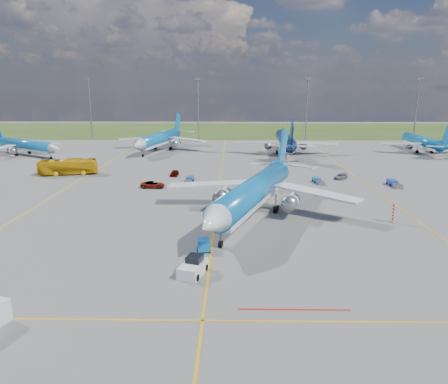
{
  "coord_description": "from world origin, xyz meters",
  "views": [
    {
      "loc": [
        2.39,
        -53.27,
        19.19
      ],
      "look_at": [
        1.3,
        10.04,
        4.0
      ],
      "focal_mm": 35.0,
      "sensor_mm": 36.0,
      "label": 1
    }
  ],
  "objects_px": {
    "service_car_b": "(153,185)",
    "baggage_tug_w": "(318,181)",
    "pushback_tug": "(193,267)",
    "bg_jet_n": "(285,153)",
    "bg_jet_ne": "(421,152)",
    "main_airliner": "(254,216)",
    "uld_container": "(204,245)",
    "service_car_a": "(174,173)",
    "service_car_c": "(341,176)",
    "baggage_tug_c": "(189,180)",
    "baggage_tug_e": "(394,184)",
    "apron_bus": "(68,167)",
    "bg_jet_nw": "(28,156)",
    "bg_jet_nnw": "(160,151)",
    "warning_post": "(394,213)"
  },
  "relations": [
    {
      "from": "service_car_b",
      "to": "baggage_tug_c",
      "type": "distance_m",
      "value": 8.46
    },
    {
      "from": "baggage_tug_c",
      "to": "baggage_tug_e",
      "type": "xyz_separation_m",
      "value": [
        41.21,
        -3.0,
        0.02
      ]
    },
    {
      "from": "pushback_tug",
      "to": "service_car_b",
      "type": "xyz_separation_m",
      "value": [
        -11.44,
        40.44,
        -0.11
      ]
    },
    {
      "from": "apron_bus",
      "to": "service_car_a",
      "type": "bearing_deg",
      "value": -105.78
    },
    {
      "from": "uld_container",
      "to": "service_car_c",
      "type": "xyz_separation_m",
      "value": [
        26.91,
        42.88,
        -0.14
      ]
    },
    {
      "from": "baggage_tug_e",
      "to": "uld_container",
      "type": "bearing_deg",
      "value": -137.04
    },
    {
      "from": "bg_jet_n",
      "to": "baggage_tug_c",
      "type": "distance_m",
      "value": 49.59
    },
    {
      "from": "service_car_c",
      "to": "baggage_tug_w",
      "type": "height_order",
      "value": "service_car_c"
    },
    {
      "from": "service_car_a",
      "to": "service_car_c",
      "type": "xyz_separation_m",
      "value": [
        36.29,
        -2.74,
        -0.07
      ]
    },
    {
      "from": "baggage_tug_e",
      "to": "bg_jet_ne",
      "type": "bearing_deg",
      "value": 59.93
    },
    {
      "from": "service_car_a",
      "to": "service_car_c",
      "type": "distance_m",
      "value": 36.4
    },
    {
      "from": "uld_container",
      "to": "pushback_tug",
      "type": "bearing_deg",
      "value": -102.35
    },
    {
      "from": "pushback_tug",
      "to": "baggage_tug_e",
      "type": "distance_m",
      "value": 56.09
    },
    {
      "from": "bg_jet_nw",
      "to": "baggage_tug_c",
      "type": "distance_m",
      "value": 61.69
    },
    {
      "from": "service_car_c",
      "to": "baggage_tug_e",
      "type": "bearing_deg",
      "value": 3.36
    },
    {
      "from": "pushback_tug",
      "to": "service_car_a",
      "type": "bearing_deg",
      "value": 116.36
    },
    {
      "from": "bg_jet_n",
      "to": "uld_container",
      "type": "height_order",
      "value": "bg_jet_n"
    },
    {
      "from": "main_airliner",
      "to": "service_car_a",
      "type": "relative_size",
      "value": 11.44
    },
    {
      "from": "bg_jet_ne",
      "to": "service_car_a",
      "type": "bearing_deg",
      "value": 28.98
    },
    {
      "from": "baggage_tug_w",
      "to": "baggage_tug_e",
      "type": "xyz_separation_m",
      "value": [
        14.61,
        -2.77,
        0.06
      ]
    },
    {
      "from": "bg_jet_n",
      "to": "bg_jet_ne",
      "type": "bearing_deg",
      "value": -175.04
    },
    {
      "from": "uld_container",
      "to": "baggage_tug_w",
      "type": "distance_m",
      "value": 44.02
    },
    {
      "from": "main_airliner",
      "to": "baggage_tug_w",
      "type": "distance_m",
      "value": 27.81
    },
    {
      "from": "service_car_b",
      "to": "service_car_c",
      "type": "height_order",
      "value": "service_car_b"
    },
    {
      "from": "main_airliner",
      "to": "pushback_tug",
      "type": "bearing_deg",
      "value": -90.01
    },
    {
      "from": "warning_post",
      "to": "bg_jet_nw",
      "type": "bearing_deg",
      "value": 142.73
    },
    {
      "from": "warning_post",
      "to": "baggage_tug_c",
      "type": "distance_m",
      "value": 42.25
    },
    {
      "from": "bg_jet_ne",
      "to": "apron_bus",
      "type": "relative_size",
      "value": 2.73
    },
    {
      "from": "baggage_tug_w",
      "to": "bg_jet_nnw",
      "type": "bearing_deg",
      "value": 121.76
    },
    {
      "from": "apron_bus",
      "to": "baggage_tug_c",
      "type": "xyz_separation_m",
      "value": [
        28.15,
        -7.95,
        -1.29
      ]
    },
    {
      "from": "service_car_c",
      "to": "warning_post",
      "type": "bearing_deg",
      "value": -48.11
    },
    {
      "from": "pushback_tug",
      "to": "service_car_b",
      "type": "height_order",
      "value": "pushback_tug"
    },
    {
      "from": "service_car_b",
      "to": "baggage_tug_c",
      "type": "xyz_separation_m",
      "value": [
        6.67,
        5.2,
        -0.15
      ]
    },
    {
      "from": "service_car_b",
      "to": "baggage_tug_w",
      "type": "relative_size",
      "value": 1.04
    },
    {
      "from": "apron_bus",
      "to": "service_car_b",
      "type": "xyz_separation_m",
      "value": [
        21.49,
        -13.15,
        -1.14
      ]
    },
    {
      "from": "bg_jet_nw",
      "to": "service_car_a",
      "type": "distance_m",
      "value": 54.63
    },
    {
      "from": "service_car_a",
      "to": "service_car_c",
      "type": "height_order",
      "value": "service_car_a"
    },
    {
      "from": "bg_jet_ne",
      "to": "baggage_tug_e",
      "type": "distance_m",
      "value": 54.48
    },
    {
      "from": "bg_jet_ne",
      "to": "baggage_tug_e",
      "type": "xyz_separation_m",
      "value": [
        -25.57,
        -48.11,
        0.53
      ]
    },
    {
      "from": "bg_jet_ne",
      "to": "service_car_c",
      "type": "bearing_deg",
      "value": 50.55
    },
    {
      "from": "main_airliner",
      "to": "baggage_tug_w",
      "type": "bearing_deg",
      "value": 78.17
    },
    {
      "from": "bg_jet_nw",
      "to": "baggage_tug_e",
      "type": "xyz_separation_m",
      "value": [
        91.48,
        -38.74,
        0.53
      ]
    },
    {
      "from": "bg_jet_nw",
      "to": "service_car_b",
      "type": "xyz_separation_m",
      "value": [
        43.61,
        -40.94,
        0.65
      ]
    },
    {
      "from": "bg_jet_nw",
      "to": "baggage_tug_e",
      "type": "relative_size",
      "value": 6.58
    },
    {
      "from": "bg_jet_nnw",
      "to": "service_car_c",
      "type": "bearing_deg",
      "value": -31.11
    },
    {
      "from": "bg_jet_nnw",
      "to": "main_airliner",
      "type": "xyz_separation_m",
      "value": [
        25.85,
        -70.79,
        0.0
      ]
    },
    {
      "from": "service_car_a",
      "to": "service_car_b",
      "type": "height_order",
      "value": "service_car_b"
    },
    {
      "from": "warning_post",
      "to": "main_airliner",
      "type": "bearing_deg",
      "value": 171.26
    },
    {
      "from": "service_car_a",
      "to": "baggage_tug_c",
      "type": "xyz_separation_m",
      "value": [
        3.95,
        -6.8,
        -0.15
      ]
    },
    {
      "from": "bg_jet_nw",
      "to": "service_car_c",
      "type": "relative_size",
      "value": 8.32
    }
  ]
}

